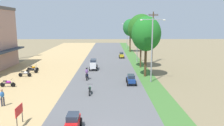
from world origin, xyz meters
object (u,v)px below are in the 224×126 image
(parked_motorbike_sixth, at_px, (33,68))
(street_signboard, at_px, (19,112))
(pedestrian_on_shoulder, at_px, (2,97))
(motorbike_ahead_third, at_px, (87,74))
(median_tree_nearest, at_px, (146,34))
(car_sedan_blue, at_px, (131,79))
(parked_motorbike_fourth, at_px, (25,73))
(motorbike_ahead_second, at_px, (90,89))
(streetlamp_far, at_px, (127,34))
(streetlamp_near, at_px, (152,46))
(parked_motorbike_third, at_px, (8,83))
(parked_motorbike_fifth, at_px, (32,70))
(car_hatchback_yellow, at_px, (121,55))
(car_van_white, at_px, (93,64))
(utility_pole_near, at_px, (153,37))
(median_tree_second, at_px, (141,29))
(streetlamp_mid, at_px, (137,40))
(car_hatchback_red, at_px, (73,121))
(utility_pole_far, at_px, (153,37))

(parked_motorbike_sixth, height_order, street_signboard, street_signboard)
(pedestrian_on_shoulder, distance_m, motorbike_ahead_third, 11.52)
(median_tree_nearest, xyz_separation_m, motorbike_ahead_third, (-8.03, -1.68, -5.14))
(car_sedan_blue, height_order, motorbike_ahead_third, motorbike_ahead_third)
(parked_motorbike_fourth, relative_size, motorbike_ahead_second, 1.00)
(car_sedan_blue, bearing_deg, streetlamp_far, 86.11)
(streetlamp_near, relative_size, motorbike_ahead_third, 4.43)
(median_tree_nearest, distance_m, streetlamp_far, 34.99)
(parked_motorbike_third, bearing_deg, parked_motorbike_sixth, 90.19)
(parked_motorbike_sixth, xyz_separation_m, street_signboard, (5.32, -18.62, 0.55))
(parked_motorbike_fifth, relative_size, streetlamp_far, 0.24)
(car_hatchback_yellow, bearing_deg, street_signboard, -106.55)
(car_van_white, relative_size, motorbike_ahead_second, 1.34)
(parked_motorbike_sixth, bearing_deg, car_van_white, 3.72)
(parked_motorbike_fourth, distance_m, utility_pole_near, 23.45)
(median_tree_nearest, distance_m, car_sedan_blue, 7.06)
(median_tree_nearest, relative_size, median_tree_second, 0.94)
(parked_motorbike_fourth, height_order, streetlamp_mid, streetlamp_mid)
(median_tree_nearest, distance_m, streetlamp_mid, 11.38)
(car_hatchback_yellow, bearing_deg, median_tree_nearest, -81.58)
(parked_motorbike_fourth, bearing_deg, car_hatchback_red, -59.61)
(parked_motorbike_third, relative_size, utility_pole_near, 0.19)
(parked_motorbike_third, height_order, car_hatchback_red, car_hatchback_red)
(streetlamp_near, bearing_deg, street_signboard, -135.09)
(median_tree_second, xyz_separation_m, streetlamp_mid, (0.02, 4.96, -2.22))
(parked_motorbike_fourth, height_order, motorbike_ahead_second, motorbike_ahead_second)
(median_tree_second, distance_m, utility_pole_near, 6.14)
(pedestrian_on_shoulder, bearing_deg, streetlamp_far, 72.00)
(street_signboard, xyz_separation_m, utility_pole_far, (14.66, 25.49, 3.83))
(streetlamp_near, distance_m, car_sedan_blue, 4.85)
(pedestrian_on_shoulder, height_order, streetlamp_mid, streetlamp_mid)
(parked_motorbike_fifth, bearing_deg, street_signboard, -73.83)
(parked_motorbike_sixth, relative_size, car_hatchback_red, 0.90)
(street_signboard, xyz_separation_m, pedestrian_on_shoulder, (-3.03, 3.79, -0.14))
(pedestrian_on_shoulder, xyz_separation_m, car_hatchback_yellow, (12.28, 27.35, -0.22))
(parked_motorbike_third, bearing_deg, car_hatchback_yellow, 55.69)
(streetlamp_mid, bearing_deg, car_hatchback_yellow, 117.91)
(median_tree_second, bearing_deg, car_sedan_blue, -104.24)
(streetlamp_far, distance_m, utility_pole_near, 23.71)
(pedestrian_on_shoulder, bearing_deg, median_tree_second, 49.30)
(parked_motorbike_fourth, xyz_separation_m, median_tree_nearest, (16.80, 0.09, 5.44))
(car_hatchback_red, bearing_deg, parked_motorbike_third, 131.04)
(pedestrian_on_shoulder, xyz_separation_m, streetlamp_mid, (14.95, 22.32, 3.33))
(parked_motorbike_fourth, relative_size, streetlamp_near, 0.23)
(parked_motorbike_fifth, xyz_separation_m, street_signboard, (4.94, -17.03, 0.55))
(car_hatchback_yellow, bearing_deg, parked_motorbike_sixth, -139.34)
(street_signboard, distance_m, motorbike_ahead_third, 13.67)
(street_signboard, distance_m, car_van_white, 19.66)
(parked_motorbike_fifth, bearing_deg, streetlamp_mid, 28.28)
(streetlamp_mid, relative_size, utility_pole_far, 0.77)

